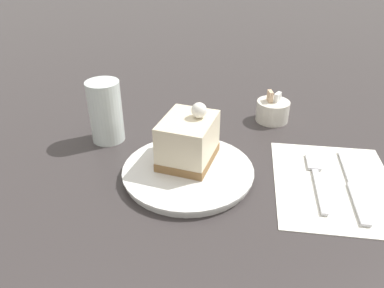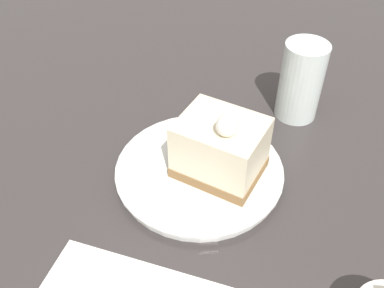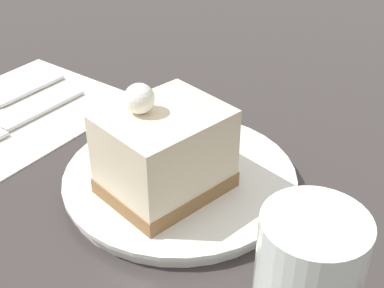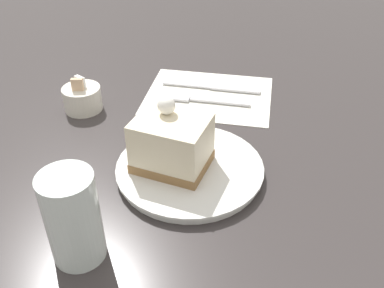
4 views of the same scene
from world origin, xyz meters
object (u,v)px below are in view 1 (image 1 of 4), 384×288
object	(u,v)px
cake_slice	(188,140)
drinking_glass	(106,112)
knife	(354,191)
sugar_bowl	(273,111)
plate	(189,170)
fork	(316,175)

from	to	relation	value
cake_slice	drinking_glass	xyz separation A→B (m)	(-0.17, 0.06, 0.00)
knife	sugar_bowl	size ratio (longest dim) A/B	2.85
cake_slice	knife	world-z (taller)	cake_slice
plate	cake_slice	xyz separation A→B (m)	(-0.01, 0.02, 0.05)
cake_slice	drinking_glass	size ratio (longest dim) A/B	0.94
fork	sugar_bowl	bearing A→B (deg)	108.22
fork	knife	distance (m)	0.06
knife	drinking_glass	world-z (taller)	drinking_glass
cake_slice	sugar_bowl	xyz separation A→B (m)	(0.13, 0.21, -0.03)
knife	sugar_bowl	xyz separation A→B (m)	(-0.13, 0.22, 0.02)
cake_slice	fork	size ratio (longest dim) A/B	0.68
plate	cake_slice	bearing A→B (deg)	104.11
fork	drinking_glass	distance (m)	0.39
knife	drinking_glass	size ratio (longest dim) A/B	1.65
fork	drinking_glass	world-z (taller)	drinking_glass
fork	drinking_glass	bearing A→B (deg)	169.24
cake_slice	drinking_glass	world-z (taller)	same
sugar_bowl	drinking_glass	world-z (taller)	drinking_glass
drinking_glass	cake_slice	bearing A→B (deg)	-19.33
plate	drinking_glass	distance (m)	0.20
plate	drinking_glass	world-z (taller)	drinking_glass
knife	drinking_glass	xyz separation A→B (m)	(-0.44, 0.07, 0.05)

